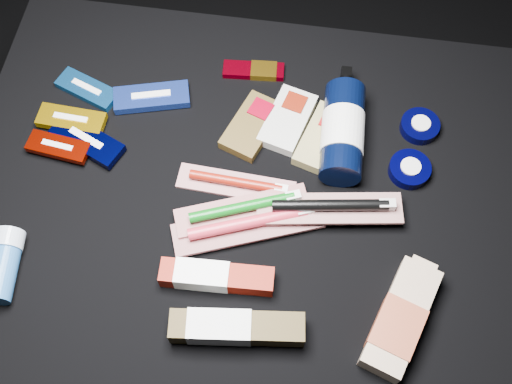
# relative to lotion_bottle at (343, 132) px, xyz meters

# --- Properties ---
(ground) EXTENTS (3.00, 3.00, 0.00)m
(ground) POSITION_rel_lotion_bottle_xyz_m (-0.15, -0.14, -0.44)
(ground) COLOR black
(ground) RESTS_ON ground
(cloth_table) EXTENTS (0.98, 0.78, 0.40)m
(cloth_table) POSITION_rel_lotion_bottle_xyz_m (-0.15, -0.14, -0.24)
(cloth_table) COLOR black
(cloth_table) RESTS_ON ground
(luna_bar_0) EXTENTS (0.12, 0.08, 0.02)m
(luna_bar_0) POSITION_rel_lotion_bottle_xyz_m (-0.46, 0.04, -0.03)
(luna_bar_0) COLOR #145699
(luna_bar_0) RESTS_ON cloth_table
(luna_bar_1) EXTENTS (0.14, 0.08, 0.02)m
(luna_bar_1) POSITION_rel_lotion_bottle_xyz_m (-0.34, 0.04, -0.03)
(luna_bar_1) COLOR #2442B2
(luna_bar_1) RESTS_ON cloth_table
(luna_bar_2) EXTENTS (0.14, 0.10, 0.02)m
(luna_bar_2) POSITION_rel_lotion_bottle_xyz_m (-0.43, -0.07, -0.02)
(luna_bar_2) COLOR black
(luna_bar_2) RESTS_ON cloth_table
(luna_bar_3) EXTENTS (0.12, 0.05, 0.02)m
(luna_bar_3) POSITION_rel_lotion_bottle_xyz_m (-0.47, -0.03, -0.02)
(luna_bar_3) COLOR #BF8D07
(luna_bar_3) RESTS_ON cloth_table
(luna_bar_4) EXTENTS (0.11, 0.05, 0.01)m
(luna_bar_4) POSITION_rel_lotion_bottle_xyz_m (-0.48, -0.09, -0.02)
(luna_bar_4) COLOR #780D01
(luna_bar_4) RESTS_ON cloth_table
(clif_bar_0) EXTENTS (0.11, 0.14, 0.02)m
(clif_bar_0) POSITION_rel_lotion_bottle_xyz_m (-0.15, 0.01, -0.03)
(clif_bar_0) COLOR #4C3A18
(clif_bar_0) RESTS_ON cloth_table
(clif_bar_1) EXTENTS (0.10, 0.14, 0.02)m
(clif_bar_1) POSITION_rel_lotion_bottle_xyz_m (-0.10, 0.03, -0.03)
(clif_bar_1) COLOR beige
(clif_bar_1) RESTS_ON cloth_table
(clif_bar_2) EXTENTS (0.10, 0.14, 0.02)m
(clif_bar_2) POSITION_rel_lotion_bottle_xyz_m (-0.03, 0.00, -0.03)
(clif_bar_2) COLOR #918650
(clif_bar_2) RESTS_ON cloth_table
(power_bar) EXTENTS (0.11, 0.04, 0.01)m
(power_bar) POSITION_rel_lotion_bottle_xyz_m (-0.17, 0.13, -0.03)
(power_bar) COLOR #72000F
(power_bar) RESTS_ON cloth_table
(lotion_bottle) EXTENTS (0.08, 0.23, 0.07)m
(lotion_bottle) POSITION_rel_lotion_bottle_xyz_m (0.00, 0.00, 0.00)
(lotion_bottle) COLOR black
(lotion_bottle) RESTS_ON cloth_table
(cream_tin_upper) EXTENTS (0.07, 0.07, 0.02)m
(cream_tin_upper) POSITION_rel_lotion_bottle_xyz_m (0.13, 0.05, -0.03)
(cream_tin_upper) COLOR black
(cream_tin_upper) RESTS_ON cloth_table
(cream_tin_lower) EXTENTS (0.07, 0.07, 0.02)m
(cream_tin_lower) POSITION_rel_lotion_bottle_xyz_m (0.12, -0.04, -0.03)
(cream_tin_lower) COLOR black
(cream_tin_lower) RESTS_ON cloth_table
(bodywash_bottle) EXTENTS (0.12, 0.20, 0.04)m
(bodywash_bottle) POSITION_rel_lotion_bottle_xyz_m (0.11, -0.31, -0.02)
(bodywash_bottle) COLOR tan
(bodywash_bottle) RESTS_ON cloth_table
(deodorant_stick) EXTENTS (0.06, 0.12, 0.05)m
(deodorant_stick) POSITION_rel_lotion_bottle_xyz_m (-0.50, -0.31, -0.01)
(deodorant_stick) COLOR #245896
(deodorant_stick) RESTS_ON cloth_table
(toothbrush_pack_0) EXTENTS (0.20, 0.06, 0.02)m
(toothbrush_pack_0) POSITION_rel_lotion_bottle_xyz_m (-0.16, -0.11, -0.03)
(toothbrush_pack_0) COLOR beige
(toothbrush_pack_0) RESTS_ON cloth_table
(toothbrush_pack_1) EXTENTS (0.25, 0.14, 0.03)m
(toothbrush_pack_1) POSITION_rel_lotion_bottle_xyz_m (-0.13, -0.18, -0.02)
(toothbrush_pack_1) COLOR #A8A09C
(toothbrush_pack_1) RESTS_ON cloth_table
(toothbrush_pack_2) EXTENTS (0.22, 0.13, 0.02)m
(toothbrush_pack_2) POSITION_rel_lotion_bottle_xyz_m (-0.15, -0.16, -0.01)
(toothbrush_pack_2) COLOR #A59E9A
(toothbrush_pack_2) RESTS_ON cloth_table
(toothbrush_pack_3) EXTENTS (0.24, 0.09, 0.03)m
(toothbrush_pack_3) POSITION_rel_lotion_bottle_xyz_m (-0.01, -0.14, -0.01)
(toothbrush_pack_3) COLOR #B6AFAA
(toothbrush_pack_3) RESTS_ON cloth_table
(toothpaste_carton_red) EXTENTS (0.18, 0.05, 0.03)m
(toothpaste_carton_red) POSITION_rel_lotion_bottle_xyz_m (-0.18, -0.28, -0.02)
(toothpaste_carton_red) COLOR maroon
(toothpaste_carton_red) RESTS_ON cloth_table
(toothpaste_carton_green) EXTENTS (0.20, 0.07, 0.04)m
(toothpaste_carton_green) POSITION_rel_lotion_bottle_xyz_m (-0.13, -0.36, -0.01)
(toothpaste_carton_green) COLOR #3A2C10
(toothpaste_carton_green) RESTS_ON cloth_table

